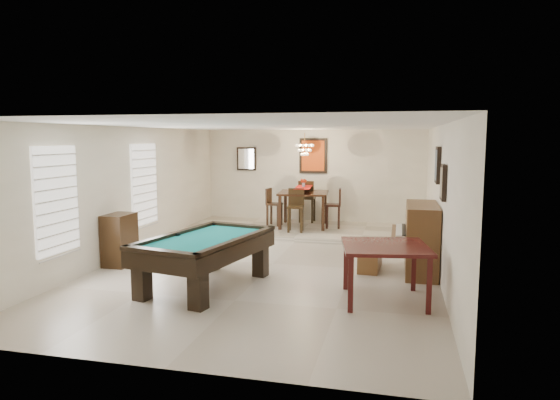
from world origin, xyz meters
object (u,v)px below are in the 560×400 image
at_px(flower_vase, 304,183).
at_px(apothecary_chest, 120,240).
at_px(dining_table, 303,207).
at_px(chandelier, 305,145).
at_px(upright_piano, 413,238).
at_px(pool_table, 206,263).
at_px(square_table, 384,273).
at_px(dining_chair_north, 307,201).
at_px(dining_chair_south, 296,210).
at_px(dining_chair_east, 333,208).
at_px(dining_chair_west, 275,207).
at_px(piano_bench, 370,255).

bearing_deg(flower_vase, apothecary_chest, -122.57).
xyz_separation_m(dining_table, chandelier, (0.07, -0.25, 1.57)).
xyz_separation_m(upright_piano, dining_table, (-2.64, 3.45, 0.01)).
bearing_deg(pool_table, square_table, 10.96).
bearing_deg(flower_vase, dining_chair_north, 92.46).
bearing_deg(dining_chair_south, dining_chair_east, 35.72).
distance_m(dining_chair_south, dining_chair_west, 1.02).
bearing_deg(flower_vase, dining_table, 82.87).
bearing_deg(flower_vase, square_table, -66.98).
relative_size(pool_table, piano_bench, 2.61).
distance_m(piano_bench, chandelier, 4.13).
distance_m(square_table, chandelier, 5.66).
height_order(square_table, dining_chair_east, dining_chair_east).
height_order(dining_chair_east, chandelier, chandelier).
relative_size(piano_bench, dining_chair_north, 0.81).
bearing_deg(upright_piano, apothecary_chest, -171.81).
height_order(flower_vase, chandelier, chandelier).
distance_m(dining_table, chandelier, 1.59).
bearing_deg(chandelier, dining_chair_east, 18.60).
bearing_deg(pool_table, dining_chair_east, 86.74).
bearing_deg(pool_table, piano_bench, 46.54).
distance_m(upright_piano, dining_chair_west, 4.83).
bearing_deg(dining_chair_west, flower_vase, -82.75).
xyz_separation_m(pool_table, dining_chair_north, (0.57, 5.86, 0.29)).
height_order(square_table, chandelier, chandelier).
height_order(pool_table, upright_piano, upright_piano).
bearing_deg(upright_piano, dining_chair_east, 118.59).
relative_size(square_table, flower_vase, 5.52).
xyz_separation_m(piano_bench, dining_chair_west, (-2.66, 3.39, 0.35)).
distance_m(flower_vase, dining_chair_east, 0.99).
height_order(upright_piano, piano_bench, upright_piano).
relative_size(pool_table, dining_table, 1.94).
bearing_deg(piano_bench, dining_chair_west, 128.05).
relative_size(square_table, dining_chair_south, 1.16).
bearing_deg(dining_chair_south, chandelier, 70.37).
bearing_deg(apothecary_chest, upright_piano, 8.19).
bearing_deg(dining_table, dining_chair_west, -178.80).
relative_size(pool_table, dining_chair_south, 2.28).
xyz_separation_m(square_table, dining_table, (-2.20, 5.18, 0.21)).
height_order(flower_vase, dining_chair_east, flower_vase).
bearing_deg(dining_table, dining_chair_north, 92.46).
distance_m(pool_table, upright_piano, 3.66).
height_order(apothecary_chest, dining_chair_east, dining_chair_east).
relative_size(dining_chair_south, dining_chair_west, 1.08).
bearing_deg(dining_chair_east, upright_piano, 22.58).
xyz_separation_m(pool_table, dining_table, (0.60, 5.15, 0.23)).
distance_m(piano_bench, apothecary_chest, 4.67).
relative_size(upright_piano, apothecary_chest, 1.51).
bearing_deg(chandelier, square_table, -66.62).
bearing_deg(flower_vase, pool_table, -96.63).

